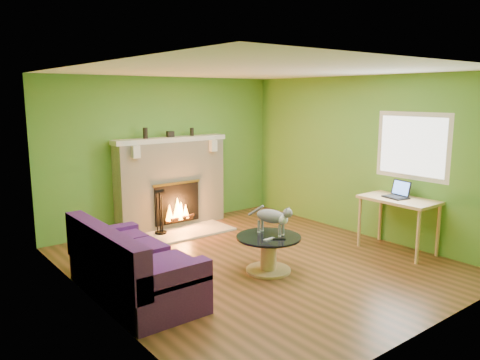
# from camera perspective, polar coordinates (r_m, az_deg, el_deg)

# --- Properties ---
(floor) EXTENTS (5.00, 5.00, 0.00)m
(floor) POSITION_cam_1_polar(r_m,az_deg,el_deg) (6.61, 2.01, -9.96)
(floor) COLOR #523217
(floor) RESTS_ON ground
(ceiling) EXTENTS (5.00, 5.00, 0.00)m
(ceiling) POSITION_cam_1_polar(r_m,az_deg,el_deg) (6.21, 2.17, 13.17)
(ceiling) COLOR white
(ceiling) RESTS_ON wall_back
(wall_back) EXTENTS (5.00, 0.00, 5.00)m
(wall_back) POSITION_cam_1_polar(r_m,az_deg,el_deg) (8.33, -9.08, 3.36)
(wall_back) COLOR #509430
(wall_back) RESTS_ON floor
(wall_front) EXTENTS (5.00, 0.00, 5.00)m
(wall_front) POSITION_cam_1_polar(r_m,az_deg,el_deg) (4.69, 22.19, -2.64)
(wall_front) COLOR #509430
(wall_front) RESTS_ON floor
(wall_left) EXTENTS (0.00, 5.00, 5.00)m
(wall_left) POSITION_cam_1_polar(r_m,az_deg,el_deg) (5.15, -17.44, -1.24)
(wall_left) COLOR #509430
(wall_left) RESTS_ON floor
(wall_right) EXTENTS (0.00, 5.00, 5.00)m
(wall_right) POSITION_cam_1_polar(r_m,az_deg,el_deg) (7.91, 14.67, 2.78)
(wall_right) COLOR #509430
(wall_right) RESTS_ON floor
(window_frame) EXTENTS (0.00, 1.20, 1.20)m
(window_frame) POSITION_cam_1_polar(r_m,az_deg,el_deg) (7.36, 20.28, 3.91)
(window_frame) COLOR silver
(window_frame) RESTS_ON wall_right
(window_pane) EXTENTS (0.00, 1.06, 1.06)m
(window_pane) POSITION_cam_1_polar(r_m,az_deg,el_deg) (7.36, 20.25, 3.91)
(window_pane) COLOR white
(window_pane) RESTS_ON wall_right
(fireplace) EXTENTS (2.10, 0.46, 1.58)m
(fireplace) POSITION_cam_1_polar(r_m,az_deg,el_deg) (8.25, -8.35, -0.40)
(fireplace) COLOR beige
(fireplace) RESTS_ON floor
(hearth) EXTENTS (1.50, 0.75, 0.03)m
(hearth) POSITION_cam_1_polar(r_m,az_deg,el_deg) (8.00, -6.36, -6.28)
(hearth) COLOR beige
(hearth) RESTS_ON floor
(mantel) EXTENTS (2.10, 0.28, 0.08)m
(mantel) POSITION_cam_1_polar(r_m,az_deg,el_deg) (8.13, -8.42, 4.91)
(mantel) COLOR beige
(mantel) RESTS_ON fireplace
(sofa) EXTENTS (0.88, 1.92, 0.86)m
(sofa) POSITION_cam_1_polar(r_m,az_deg,el_deg) (5.60, -13.30, -10.41)
(sofa) COLOR #441759
(sofa) RESTS_ON floor
(coffee_table) EXTENTS (0.85, 0.85, 0.48)m
(coffee_table) POSITION_cam_1_polar(r_m,az_deg,el_deg) (6.20, 3.49, -8.65)
(coffee_table) COLOR #D9B074
(coffee_table) RESTS_ON floor
(desk) EXTENTS (0.63, 1.09, 0.80)m
(desk) POSITION_cam_1_polar(r_m,az_deg,el_deg) (7.25, 18.81, -2.88)
(desk) COLOR #D9B074
(desk) RESTS_ON floor
(cat) EXTENTS (0.41, 0.68, 0.40)m
(cat) POSITION_cam_1_polar(r_m,az_deg,el_deg) (6.17, 3.78, -4.84)
(cat) COLOR slate
(cat) RESTS_ON coffee_table
(remote_silver) EXTENTS (0.17, 0.06, 0.02)m
(remote_silver) POSITION_cam_1_polar(r_m,az_deg,el_deg) (5.99, 3.56, -7.22)
(remote_silver) COLOR gray
(remote_silver) RESTS_ON coffee_table
(remote_black) EXTENTS (0.16, 0.12, 0.02)m
(remote_black) POSITION_cam_1_polar(r_m,az_deg,el_deg) (6.03, 4.80, -7.14)
(remote_black) COLOR black
(remote_black) RESTS_ON coffee_table
(laptop) EXTENTS (0.34, 0.38, 0.25)m
(laptop) POSITION_cam_1_polar(r_m,az_deg,el_deg) (7.21, 18.49, -1.11)
(laptop) COLOR black
(laptop) RESTS_ON desk
(fire_tools) EXTENTS (0.20, 0.20, 0.74)m
(fire_tools) POSITION_cam_1_polar(r_m,az_deg,el_deg) (7.81, -9.70, -3.83)
(fire_tools) COLOR black
(fire_tools) RESTS_ON hearth
(mantel_vase_left) EXTENTS (0.08, 0.08, 0.18)m
(mantel_vase_left) POSITION_cam_1_polar(r_m,az_deg,el_deg) (7.93, -11.47, 5.62)
(mantel_vase_left) COLOR black
(mantel_vase_left) RESTS_ON mantel
(mantel_vase_right) EXTENTS (0.07, 0.07, 0.14)m
(mantel_vase_right) POSITION_cam_1_polar(r_m,az_deg,el_deg) (8.37, -5.89, 5.87)
(mantel_vase_right) COLOR black
(mantel_vase_right) RESTS_ON mantel
(mantel_box) EXTENTS (0.12, 0.08, 0.10)m
(mantel_box) POSITION_cam_1_polar(r_m,az_deg,el_deg) (8.15, -8.49, 5.55)
(mantel_box) COLOR black
(mantel_box) RESTS_ON mantel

